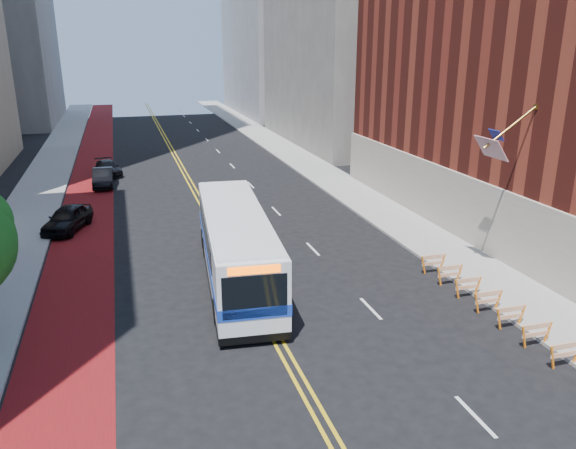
{
  "coord_description": "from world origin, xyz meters",
  "views": [
    {
      "loc": [
        -5.34,
        -14.87,
        11.47
      ],
      "look_at": [
        1.49,
        8.0,
        3.69
      ],
      "focal_mm": 35.0,
      "sensor_mm": 36.0,
      "label": 1
    }
  ],
  "objects_px": {
    "transit_bus": "(236,244)",
    "car_a": "(67,218)",
    "car_b": "(103,178)",
    "car_c": "(108,168)"
  },
  "relations": [
    {
      "from": "car_a",
      "to": "car_c",
      "type": "bearing_deg",
      "value": 101.66
    },
    {
      "from": "transit_bus",
      "to": "car_b",
      "type": "bearing_deg",
      "value": 112.11
    },
    {
      "from": "transit_bus",
      "to": "car_c",
      "type": "height_order",
      "value": "transit_bus"
    },
    {
      "from": "car_a",
      "to": "car_b",
      "type": "height_order",
      "value": "car_a"
    },
    {
      "from": "transit_bus",
      "to": "car_a",
      "type": "relative_size",
      "value": 2.93
    },
    {
      "from": "car_a",
      "to": "car_b",
      "type": "relative_size",
      "value": 1.02
    },
    {
      "from": "car_b",
      "to": "car_a",
      "type": "bearing_deg",
      "value": -99.22
    },
    {
      "from": "transit_bus",
      "to": "car_a",
      "type": "distance_m",
      "value": 13.94
    },
    {
      "from": "car_b",
      "to": "car_c",
      "type": "xyz_separation_m",
      "value": [
        0.37,
        4.28,
        -0.11
      ]
    },
    {
      "from": "car_b",
      "to": "car_c",
      "type": "relative_size",
      "value": 1.03
    }
  ]
}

